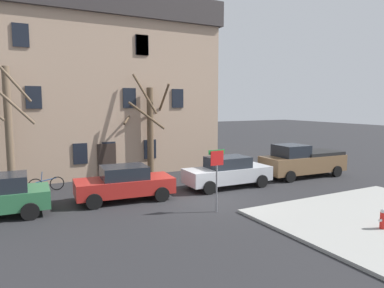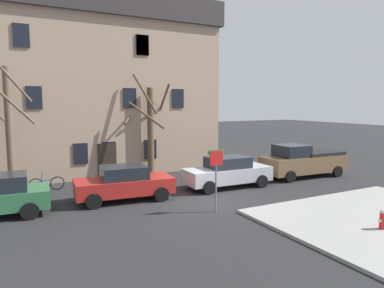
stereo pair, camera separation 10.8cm
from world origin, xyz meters
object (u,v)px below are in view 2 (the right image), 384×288
object	(u,v)px
tree_bare_near	(7,123)
pickup_truck_brown	(303,161)
street_sign_pole	(216,169)
car_silver_sedan	(228,172)
building_main	(92,86)
fire_hydrant	(383,219)
car_red_sedan	(124,183)
bicycle_leaning	(47,184)
tree_bare_mid	(150,126)

from	to	relation	value
tree_bare_near	pickup_truck_brown	world-z (taller)	tree_bare_near
pickup_truck_brown	street_sign_pole	xyz separation A→B (m)	(-8.40, -3.57, 0.86)
car_silver_sedan	pickup_truck_brown	xyz separation A→B (m)	(5.59, 0.17, 0.14)
tree_bare_near	street_sign_pole	world-z (taller)	tree_bare_near
building_main	street_sign_pole	bearing A→B (deg)	-80.03
car_silver_sedan	street_sign_pole	distance (m)	4.53
fire_hydrant	pickup_truck_brown	bearing A→B (deg)	61.64
building_main	car_silver_sedan	bearing A→B (deg)	-61.41
car_silver_sedan	fire_hydrant	world-z (taller)	car_silver_sedan
building_main	car_silver_sedan	xyz separation A→B (m)	(5.04, -9.24, -4.85)
car_red_sedan	car_silver_sedan	distance (m)	5.64
bicycle_leaning	tree_bare_near	bearing A→B (deg)	155.12
building_main	fire_hydrant	bearing A→B (deg)	-70.38
fire_hydrant	street_sign_pole	size ratio (longest dim) A/B	0.27
building_main	tree_bare_near	bearing A→B (deg)	-137.36
fire_hydrant	tree_bare_mid	bearing A→B (deg)	105.84
fire_hydrant	bicycle_leaning	xyz separation A→B (m)	(-9.83, 11.70, -0.12)
building_main	tree_bare_near	distance (m)	7.50
street_sign_pole	car_red_sedan	bearing A→B (deg)	128.75
bicycle_leaning	car_red_sedan	bearing A→B (deg)	-48.93
building_main	car_red_sedan	bearing A→B (deg)	-93.78
car_red_sedan	street_sign_pole	bearing A→B (deg)	-51.25
car_red_sedan	building_main	bearing A→B (deg)	86.22
tree_bare_mid	car_silver_sedan	size ratio (longest dim) A/B	1.31
car_red_sedan	fire_hydrant	size ratio (longest dim) A/B	6.48
pickup_truck_brown	street_sign_pole	distance (m)	9.17
tree_bare_near	bicycle_leaning	size ratio (longest dim) A/B	3.92
tree_bare_mid	fire_hydrant	distance (m)	13.74
car_red_sedan	bicycle_leaning	distance (m)	4.67
tree_bare_near	car_silver_sedan	distance (m)	11.53
fire_hydrant	street_sign_pole	distance (m)	6.26
street_sign_pole	bicycle_leaning	distance (m)	9.28
tree_bare_near	street_sign_pole	xyz separation A→B (m)	(7.51, -7.78, -1.70)
pickup_truck_brown	car_silver_sedan	bearing A→B (deg)	-178.27
car_silver_sedan	bicycle_leaning	world-z (taller)	car_silver_sedan
building_main	car_silver_sedan	distance (m)	11.59
fire_hydrant	bicycle_leaning	world-z (taller)	bicycle_leaning
tree_bare_near	street_sign_pole	size ratio (longest dim) A/B	2.64
car_red_sedan	bicycle_leaning	world-z (taller)	car_red_sedan
tree_bare_mid	bicycle_leaning	xyz separation A→B (m)	(-6.15, -1.28, -2.73)
tree_bare_near	tree_bare_mid	distance (m)	7.81
car_silver_sedan	bicycle_leaning	distance (m)	9.43
car_red_sedan	car_silver_sedan	world-z (taller)	car_silver_sedan
street_sign_pole	pickup_truck_brown	bearing A→B (deg)	23.06
car_red_sedan	pickup_truck_brown	world-z (taller)	pickup_truck_brown
street_sign_pole	bicycle_leaning	size ratio (longest dim) A/B	1.49
tree_bare_near	car_silver_sedan	xyz separation A→B (m)	(10.32, -4.38, -2.70)
tree_bare_near	building_main	bearing A→B (deg)	42.64
car_red_sedan	fire_hydrant	xyz separation A→B (m)	(6.78, -8.19, -0.33)
bicycle_leaning	car_silver_sedan	bearing A→B (deg)	-22.62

